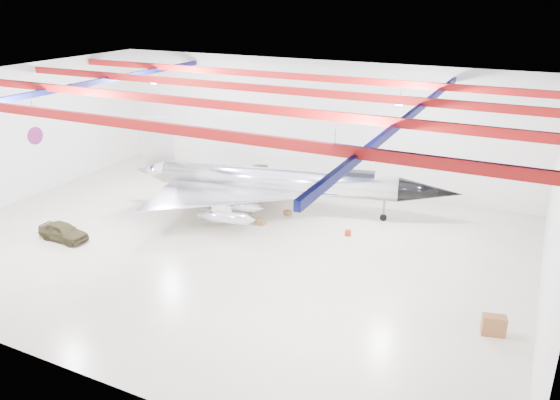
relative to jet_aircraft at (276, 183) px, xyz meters
The scene contains 17 objects.
floor 7.21m from the jet_aircraft, 94.39° to the right, with size 40.00×40.00×0.00m, color #BDB196.
wall_back 8.80m from the jet_aircraft, 93.64° to the left, with size 40.00×40.00×0.00m, color silver.
wall_left 21.85m from the jet_aircraft, 161.67° to the right, with size 30.00×30.00×0.00m, color silver.
wall_right 20.87m from the jet_aircraft, 19.24° to the right, with size 30.00×30.00×0.00m, color silver.
ceiling 11.02m from the jet_aircraft, 94.39° to the right, with size 40.00×40.00×0.00m, color #0A0F38.
ceiling_structure 10.49m from the jet_aircraft, 94.39° to the right, with size 39.50×29.50×1.08m.
wall_roundel 21.18m from the jet_aircraft, 166.80° to the right, with size 1.50×1.50×0.10m, color #B21414.
jet_aircraft is the anchor object (origin of this frame).
jeep 16.04m from the jet_aircraft, 134.07° to the right, with size 1.54×3.83×1.30m, color #3A351D.
desk 20.30m from the jet_aircraft, 30.20° to the right, with size 1.19×0.59×1.09m, color brown.
crate_ply 5.27m from the jet_aircraft, 146.94° to the right, with size 0.47×0.38×0.33m, color olive.
toolbox_red 3.38m from the jet_aircraft, 153.93° to the left, with size 0.43×0.34×0.30m, color maroon.
engine_drum 3.91m from the jet_aircraft, 110.16° to the right, with size 0.54×0.54×0.49m, color #59595B.
parts_bin 2.48m from the jet_aircraft, 16.31° to the right, with size 0.54×0.44×0.38m, color olive.
tool_chest 7.34m from the jet_aircraft, 16.05° to the right, with size 0.45×0.45×0.41m, color maroon.
oil_barrel 3.62m from the jet_aircraft, 87.15° to the right, with size 0.63×0.50×0.44m, color olive.
spares_box 4.72m from the jet_aircraft, 102.55° to the left, with size 0.41×0.41×0.37m, color #59595B.
Camera 1 is at (18.59, -29.45, 16.51)m, focal length 35.00 mm.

